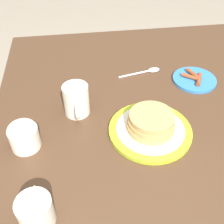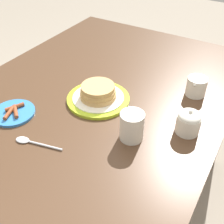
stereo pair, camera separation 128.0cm
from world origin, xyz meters
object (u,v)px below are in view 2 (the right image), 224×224
(side_plate_bacon, at_px, (13,112))
(coffee_mug, at_px, (132,125))
(sugar_bowl, at_px, (189,122))
(spoon, at_px, (30,142))
(creamer_pitcher, at_px, (196,86))
(pancake_plate, at_px, (98,95))

(side_plate_bacon, distance_m, coffee_mug, 0.43)
(sugar_bowl, bearing_deg, coffee_mug, 128.87)
(side_plate_bacon, xyz_separation_m, spoon, (-0.08, -0.15, -0.00))
(creamer_pitcher, distance_m, sugar_bowl, 0.22)
(pancake_plate, xyz_separation_m, side_plate_bacon, (-0.22, 0.21, -0.02))
(coffee_mug, bearing_deg, spoon, 125.42)
(pancake_plate, height_order, spoon, pancake_plate)
(side_plate_bacon, height_order, sugar_bowl, sugar_bowl)
(spoon, bearing_deg, coffee_mug, -54.58)
(pancake_plate, xyz_separation_m, coffee_mug, (-0.11, -0.20, 0.03))
(side_plate_bacon, distance_m, sugar_bowl, 0.60)
(creamer_pitcher, xyz_separation_m, sugar_bowl, (-0.22, -0.04, 0.00))
(coffee_mug, height_order, spoon, coffee_mug)
(side_plate_bacon, bearing_deg, pancake_plate, -43.87)
(creamer_pitcher, height_order, spoon, creamer_pitcher)
(side_plate_bacon, bearing_deg, coffee_mug, -75.13)
(side_plate_bacon, relative_size, sugar_bowl, 1.69)
(pancake_plate, distance_m, coffee_mug, 0.23)
(coffee_mug, relative_size, sugar_bowl, 1.22)
(sugar_bowl, height_order, spoon, sugar_bowl)
(pancake_plate, distance_m, sugar_bowl, 0.34)
(pancake_plate, bearing_deg, sugar_bowl, -89.43)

